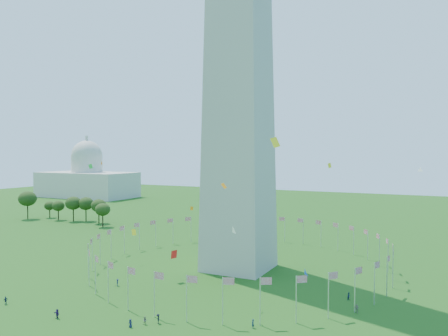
{
  "coord_description": "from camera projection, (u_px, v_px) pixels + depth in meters",
  "views": [
    {
      "loc": [
        49.49,
        -59.4,
        32.12
      ],
      "look_at": [
        2.8,
        35.0,
        28.44
      ],
      "focal_mm": 35.0,
      "sensor_mm": 36.0,
      "label": 1
    }
  ],
  "objects": [
    {
      "name": "ground",
      "position": [
        121.0,
        336.0,
        76.26
      ],
      "size": [
        600.0,
        600.0,
        0.0
      ],
      "primitive_type": "plane",
      "color": "#174810",
      "rests_on": "ground"
    },
    {
      "name": "flag_ring",
      "position": [
        239.0,
        252.0,
        120.89
      ],
      "size": [
        80.24,
        80.24,
        9.0
      ],
      "color": "silver",
      "rests_on": "ground"
    },
    {
      "name": "capitol_building",
      "position": [
        87.0,
        165.0,
        316.45
      ],
      "size": [
        70.0,
        35.0,
        46.0
      ],
      "primitive_type": null,
      "color": "beige",
      "rests_on": "ground"
    },
    {
      "name": "crowd",
      "position": [
        139.0,
        330.0,
        76.79
      ],
      "size": [
        107.28,
        66.93,
        1.95
      ],
      "color": "#361B52",
      "rests_on": "ground"
    },
    {
      "name": "kites_aloft",
      "position": [
        226.0,
        226.0,
        92.29
      ],
      "size": [
        113.99,
        65.81,
        30.54
      ],
      "color": "white",
      "rests_on": "ground"
    },
    {
      "name": "tree_line_west",
      "position": [
        67.0,
        209.0,
        204.32
      ],
      "size": [
        55.87,
        15.57,
        13.22
      ],
      "color": "#2E4B19",
      "rests_on": "ground"
    }
  ]
}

